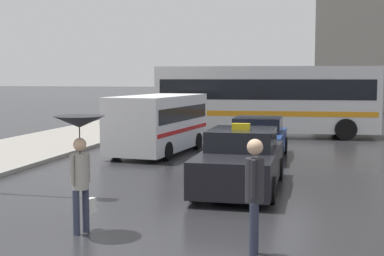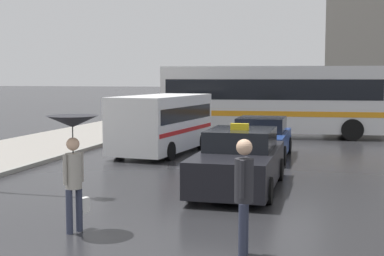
# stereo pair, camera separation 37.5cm
# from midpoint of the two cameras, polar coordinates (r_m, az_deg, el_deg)

# --- Properties ---
(taxi) EXTENTS (1.91, 4.50, 1.64)m
(taxi) POSITION_cam_midpoint_polar(r_m,az_deg,el_deg) (13.31, 5.92, -3.58)
(taxi) COLOR black
(taxi) RESTS_ON ground_plane
(sedan_red) EXTENTS (1.91, 4.02, 1.39)m
(sedan_red) POSITION_cam_midpoint_polar(r_m,az_deg,el_deg) (18.58, 7.92, -1.19)
(sedan_red) COLOR navy
(sedan_red) RESTS_ON ground_plane
(ambulance_van) EXTENTS (2.60, 5.32, 2.11)m
(ambulance_van) POSITION_cam_midpoint_polar(r_m,az_deg,el_deg) (19.52, -2.62, 0.75)
(ambulance_van) COLOR white
(ambulance_van) RESTS_ON ground_plane
(city_bus) EXTENTS (10.29, 3.26, 3.27)m
(city_bus) POSITION_cam_midpoint_polar(r_m,az_deg,el_deg) (25.36, 8.91, 3.20)
(city_bus) COLOR silver
(city_bus) RESTS_ON ground_plane
(pedestrian_with_umbrella) EXTENTS (0.91, 0.91, 2.09)m
(pedestrian_with_umbrella) POSITION_cam_midpoint_polar(r_m,az_deg,el_deg) (9.60, -11.48, -1.53)
(pedestrian_with_umbrella) COLOR #2D3347
(pedestrian_with_umbrella) RESTS_ON ground_plane
(pedestrian_man) EXTENTS (0.30, 0.44, 1.83)m
(pedestrian_man) POSITION_cam_midpoint_polar(r_m,az_deg,el_deg) (8.27, 6.86, -6.28)
(pedestrian_man) COLOR #2D3347
(pedestrian_man) RESTS_ON ground_plane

